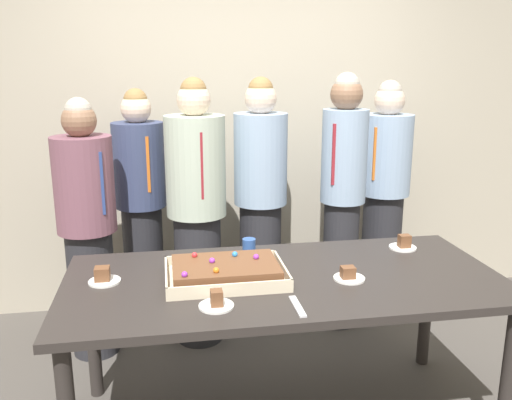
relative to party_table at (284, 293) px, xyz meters
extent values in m
cube|color=#B2A893|center=(0.00, 1.60, 0.79)|extent=(8.00, 0.12, 3.00)
cube|color=#2D2826|center=(0.00, 0.00, 0.06)|extent=(2.10, 0.96, 0.04)
cylinder|color=#2D2826|center=(0.97, -0.40, -0.34)|extent=(0.07, 0.07, 0.75)
cylinder|color=#2D2826|center=(-0.97, 0.40, -0.34)|extent=(0.07, 0.07, 0.75)
cylinder|color=#2D2826|center=(0.97, 0.40, -0.34)|extent=(0.07, 0.07, 0.75)
cube|color=beige|center=(-0.28, 0.02, 0.09)|extent=(0.57, 0.40, 0.01)
cube|color=beige|center=(-0.28, -0.18, 0.12)|extent=(0.57, 0.01, 0.05)
cube|color=beige|center=(-0.28, 0.21, 0.12)|extent=(0.57, 0.01, 0.05)
cube|color=beige|center=(-0.56, 0.02, 0.12)|extent=(0.01, 0.40, 0.05)
cube|color=beige|center=(-0.01, 0.02, 0.12)|extent=(0.01, 0.40, 0.05)
cube|color=brown|center=(-0.28, 0.02, 0.13)|extent=(0.50, 0.33, 0.07)
sphere|color=#2D84E0|center=(-0.23, 0.10, 0.17)|extent=(0.03, 0.03, 0.03)
sphere|color=purple|center=(-0.34, 0.03, 0.17)|extent=(0.03, 0.03, 0.03)
sphere|color=red|center=(-0.42, 0.13, 0.17)|extent=(0.03, 0.03, 0.03)
sphere|color=purple|center=(-0.13, 0.05, 0.17)|extent=(0.03, 0.03, 0.03)
sphere|color=orange|center=(-0.34, -0.09, 0.17)|extent=(0.03, 0.03, 0.03)
sphere|color=purple|center=(-0.48, -0.12, 0.17)|extent=(0.03, 0.03, 0.03)
cylinder|color=white|center=(-0.85, 0.08, 0.09)|extent=(0.15, 0.15, 0.01)
cube|color=brown|center=(-0.86, 0.08, 0.12)|extent=(0.07, 0.06, 0.06)
cylinder|color=white|center=(-0.36, -0.27, 0.09)|extent=(0.15, 0.15, 0.01)
cube|color=brown|center=(-0.36, -0.28, 0.12)|extent=(0.05, 0.05, 0.07)
cylinder|color=white|center=(0.74, 0.29, 0.09)|extent=(0.15, 0.15, 0.01)
cube|color=brown|center=(0.74, 0.29, 0.13)|extent=(0.06, 0.05, 0.07)
cylinder|color=white|center=(0.30, -0.08, 0.09)|extent=(0.15, 0.15, 0.01)
cube|color=brown|center=(0.29, -0.08, 0.12)|extent=(0.06, 0.05, 0.06)
cylinder|color=#2D5199|center=(-0.12, 0.30, 0.13)|extent=(0.07, 0.07, 0.10)
cube|color=silver|center=(-0.02, -0.33, 0.09)|extent=(0.03, 0.20, 0.01)
cylinder|color=#28282D|center=(-0.71, 1.21, -0.28)|extent=(0.27, 0.27, 0.86)
cylinder|color=#384266|center=(-0.71, 1.21, 0.43)|extent=(0.34, 0.34, 0.56)
cube|color=orange|center=(-0.66, 1.06, 0.46)|extent=(0.04, 0.02, 0.36)
sphere|color=beige|center=(-0.71, 1.21, 0.80)|extent=(0.20, 0.20, 0.20)
sphere|color=olive|center=(-0.71, 1.21, 0.85)|extent=(0.15, 0.15, 0.15)
cylinder|color=#28282D|center=(-0.36, 0.94, -0.28)|extent=(0.30, 0.30, 0.86)
cylinder|color=#B7C6B2|center=(-0.36, 0.94, 0.46)|extent=(0.37, 0.37, 0.63)
cube|color=maroon|center=(-0.34, 0.76, 0.49)|extent=(0.04, 0.02, 0.40)
sphere|color=beige|center=(-0.36, 0.94, 0.87)|extent=(0.20, 0.20, 0.20)
sphere|color=olive|center=(-0.36, 0.94, 0.92)|extent=(0.16, 0.16, 0.16)
cylinder|color=#28282D|center=(1.01, 1.21, -0.27)|extent=(0.28, 0.28, 0.88)
cylinder|color=#93ADCC|center=(1.01, 1.21, 0.45)|extent=(0.36, 0.36, 0.57)
cube|color=orange|center=(0.88, 1.09, 0.48)|extent=(0.04, 0.02, 0.36)
sphere|color=beige|center=(1.01, 1.21, 0.83)|extent=(0.21, 0.21, 0.21)
sphere|color=#B2A899|center=(1.01, 1.21, 0.89)|extent=(0.17, 0.17, 0.17)
cylinder|color=#28282D|center=(0.08, 1.12, -0.28)|extent=(0.28, 0.28, 0.87)
cylinder|color=#93ADCC|center=(0.08, 1.12, 0.46)|extent=(0.36, 0.36, 0.61)
sphere|color=beige|center=(0.08, 1.12, 0.86)|extent=(0.21, 0.21, 0.21)
sphere|color=olive|center=(0.08, 1.12, 0.92)|extent=(0.16, 0.16, 0.16)
cylinder|color=#28282D|center=(0.62, 0.99, -0.27)|extent=(0.24, 0.24, 0.89)
cylinder|color=#93ADCC|center=(0.62, 0.99, 0.49)|extent=(0.30, 0.30, 0.61)
cube|color=maroon|center=(0.52, 0.89, 0.52)|extent=(0.04, 0.02, 0.39)
sphere|color=#8C664C|center=(0.62, 0.99, 0.89)|extent=(0.21, 0.21, 0.21)
sphere|color=#B2A899|center=(0.62, 0.99, 0.95)|extent=(0.16, 0.16, 0.16)
cylinder|color=#28282D|center=(-1.02, 0.88, -0.31)|extent=(0.28, 0.28, 0.81)
cylinder|color=#7A4C5B|center=(-1.02, 0.88, 0.38)|extent=(0.35, 0.35, 0.58)
cube|color=navy|center=(-0.91, 0.76, 0.41)|extent=(0.04, 0.02, 0.37)
sphere|color=#8C664C|center=(-1.02, 0.88, 0.76)|extent=(0.20, 0.20, 0.20)
sphere|color=#B2A899|center=(-1.02, 0.88, 0.82)|extent=(0.16, 0.16, 0.16)
camera|label=1|loc=(-0.55, -2.37, 1.08)|focal=37.90mm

